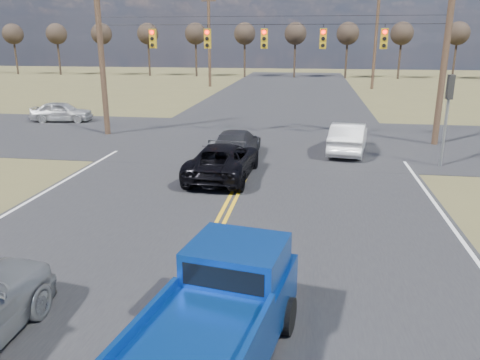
# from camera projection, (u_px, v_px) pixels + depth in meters

# --- Properties ---
(ground) EXTENTS (160.00, 160.00, 0.00)m
(ground) POSITION_uv_depth(u_px,v_px,m) (162.00, 338.00, 8.69)
(ground) COLOR brown
(ground) RESTS_ON ground
(road_main) EXTENTS (14.00, 120.00, 0.02)m
(road_main) POSITION_uv_depth(u_px,v_px,m) (241.00, 181.00, 18.14)
(road_main) COLOR #28282B
(road_main) RESTS_ON ground
(road_cross) EXTENTS (120.00, 12.00, 0.02)m
(road_cross) POSITION_uv_depth(u_px,v_px,m) (263.00, 139.00, 25.71)
(road_cross) COLOR #28282B
(road_cross) RESTS_ON ground
(signal_gantry) EXTENTS (19.60, 4.83, 10.00)m
(signal_gantry) POSITION_uv_depth(u_px,v_px,m) (274.00, 43.00, 23.96)
(signal_gantry) COLOR #473323
(signal_gantry) RESTS_ON ground
(utility_poles) EXTENTS (19.60, 58.32, 10.00)m
(utility_poles) POSITION_uv_depth(u_px,v_px,m) (262.00, 40.00, 23.24)
(utility_poles) COLOR #473323
(utility_poles) RESTS_ON ground
(treeline) EXTENTS (87.00, 117.80, 7.40)m
(treeline) POSITION_uv_depth(u_px,v_px,m) (277.00, 32.00, 32.52)
(treeline) COLOR #33261C
(treeline) RESTS_ON ground
(pickup_truck) EXTENTS (2.63, 5.19, 1.86)m
(pickup_truck) POSITION_uv_depth(u_px,v_px,m) (215.00, 325.00, 7.54)
(pickup_truck) COLOR black
(pickup_truck) RESTS_ON ground
(black_suv) EXTENTS (2.48, 5.06, 1.38)m
(black_suv) POSITION_uv_depth(u_px,v_px,m) (223.00, 160.00, 18.49)
(black_suv) COLOR black
(black_suv) RESTS_ON ground
(white_car_queue) EXTENTS (2.21, 4.65, 1.47)m
(white_car_queue) POSITION_uv_depth(u_px,v_px,m) (348.00, 138.00, 22.50)
(white_car_queue) COLOR silver
(white_car_queue) RESTS_ON ground
(dgrey_car_queue) EXTENTS (1.94, 4.60, 1.32)m
(dgrey_car_queue) POSITION_uv_depth(u_px,v_px,m) (236.00, 144.00, 21.57)
(dgrey_car_queue) COLOR #2C2C30
(dgrey_car_queue) RESTS_ON ground
(cross_car_west) EXTENTS (2.12, 4.09, 1.33)m
(cross_car_west) POSITION_uv_depth(u_px,v_px,m) (62.00, 112.00, 30.91)
(cross_car_west) COLOR #BABABA
(cross_car_west) RESTS_ON ground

